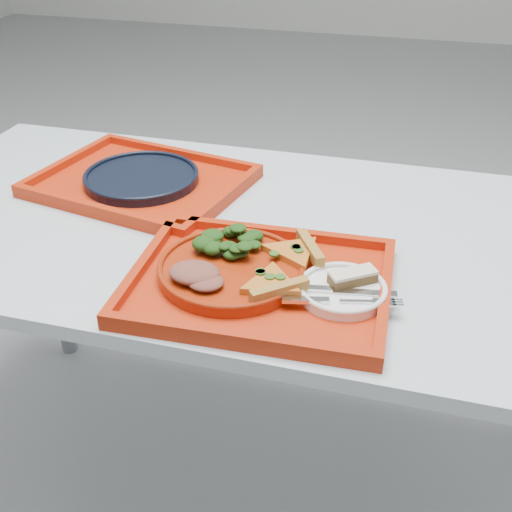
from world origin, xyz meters
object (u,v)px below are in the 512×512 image
(tray_far, at_px, (142,184))
(navy_plate, at_px, (142,179))
(tray_main, at_px, (260,285))
(dinner_plate, at_px, (231,271))
(dessert_bar, at_px, (353,277))

(tray_far, height_order, navy_plate, navy_plate)
(tray_main, bearing_deg, navy_plate, 136.45)
(navy_plate, bearing_deg, tray_main, -41.35)
(dinner_plate, distance_m, dessert_bar, 0.21)
(tray_far, relative_size, dessert_bar, 5.29)
(dinner_plate, xyz_separation_m, navy_plate, (-0.31, 0.31, -0.00))
(tray_main, xyz_separation_m, navy_plate, (-0.37, 0.32, 0.01))
(tray_far, distance_m, dinner_plate, 0.44)
(tray_main, distance_m, navy_plate, 0.49)
(dinner_plate, height_order, dessert_bar, dessert_bar)
(tray_main, height_order, tray_far, same)
(tray_main, height_order, dessert_bar, dessert_bar)
(tray_far, bearing_deg, tray_main, -30.29)
(tray_main, height_order, dinner_plate, dinner_plate)
(tray_far, xyz_separation_m, dessert_bar, (0.53, -0.30, 0.03))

